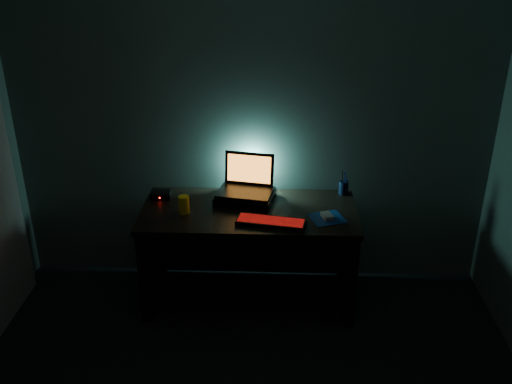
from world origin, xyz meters
TOP-DOWN VIEW (x-y plane):
  - room at (0.00, 0.00)m, footprint 3.50×4.00m
  - desk at (0.00, 1.67)m, footprint 1.50×0.70m
  - riser at (-0.04, 1.76)m, footprint 0.45×0.37m
  - laptop at (-0.03, 1.81)m, footprint 0.42×0.35m
  - keyboard at (0.15, 1.42)m, footprint 0.48×0.22m
  - mousepad at (0.53, 1.50)m, footprint 0.27×0.26m
  - mouse at (0.53, 1.50)m, footprint 0.09×0.11m
  - pen_cup at (0.68, 1.90)m, footprint 0.09×0.09m
  - juice_glass at (-0.44, 1.55)m, footprint 0.08×0.08m
  - router at (-0.65, 1.79)m, footprint 0.14×0.12m

SIDE VIEW (x-z plane):
  - desk at x=0.00m, z-range 0.12..0.87m
  - mousepad at x=0.53m, z-range 0.75..0.75m
  - keyboard at x=0.15m, z-range 0.75..0.78m
  - mouse at x=0.53m, z-range 0.75..0.78m
  - router at x=-0.65m, z-range 0.75..0.80m
  - riser at x=-0.04m, z-range 0.75..0.81m
  - pen_cup at x=0.68m, z-range 0.75..0.85m
  - juice_glass at x=-0.44m, z-range 0.75..0.88m
  - laptop at x=-0.03m, z-range 0.74..1.00m
  - room at x=0.00m, z-range 0.00..2.50m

